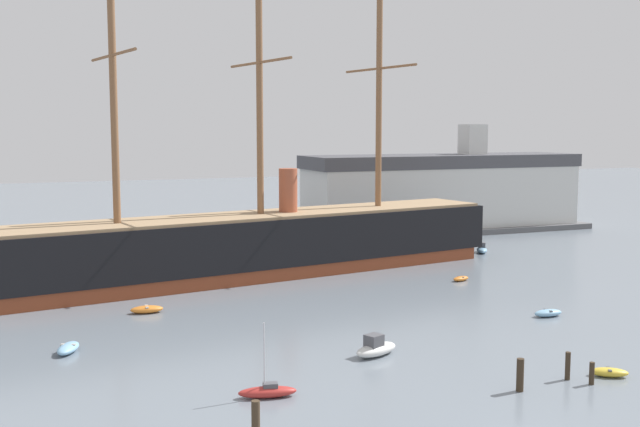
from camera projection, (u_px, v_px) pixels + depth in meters
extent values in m
cube|color=brown|center=(261.00, 269.00, 79.57)|extent=(52.90, 16.49, 1.36)
cube|color=black|center=(261.00, 240.00, 79.22)|extent=(55.10, 17.17, 4.87)
ellipsoid|color=black|center=(4.00, 270.00, 66.20)|extent=(10.90, 8.90, 6.23)
ellipsoid|color=black|center=(445.00, 229.00, 92.39)|extent=(10.90, 8.90, 6.23)
cube|color=#9E7F5B|center=(261.00, 215.00, 78.93)|extent=(53.92, 16.35, 0.29)
cylinder|color=brown|center=(113.00, 89.00, 69.70)|extent=(0.68, 0.68, 25.31)
cylinder|color=brown|center=(112.00, 55.00, 69.36)|extent=(2.46, 12.94, 0.27)
cylinder|color=brown|center=(260.00, 93.00, 77.53)|extent=(0.68, 0.68, 25.31)
cylinder|color=brown|center=(259.00, 62.00, 77.19)|extent=(2.46, 12.94, 0.27)
cylinder|color=brown|center=(379.00, 96.00, 85.36)|extent=(0.68, 0.68, 25.31)
cylinder|color=brown|center=(379.00, 68.00, 85.02)|extent=(2.46, 12.94, 0.27)
cylinder|color=#9E4C33|center=(288.00, 192.00, 80.38)|extent=(1.95, 1.95, 4.87)
ellipsoid|color=#B22D28|center=(267.00, 392.00, 43.64)|extent=(3.50, 1.72, 0.64)
cube|color=#4C4C51|center=(270.00, 386.00, 43.62)|extent=(0.94, 0.72, 0.34)
cylinder|color=silver|center=(264.00, 356.00, 43.37)|extent=(0.08, 0.08, 3.87)
ellipsoid|color=gold|center=(609.00, 372.00, 47.30)|extent=(2.50, 2.12, 0.55)
cube|color=#4C4C51|center=(609.00, 369.00, 47.27)|extent=(0.65, 0.84, 0.08)
ellipsoid|color=silver|center=(376.00, 349.00, 51.66)|extent=(3.87, 2.72, 0.83)
cube|color=#4C4C51|center=(374.00, 341.00, 51.41)|extent=(1.37, 1.31, 0.83)
ellipsoid|color=#7FB2D6|center=(68.00, 348.00, 52.30)|extent=(2.21, 2.98, 0.65)
cube|color=#B2ADA3|center=(68.00, 345.00, 52.27)|extent=(1.03, 0.64, 0.10)
ellipsoid|color=#7FB2D6|center=(548.00, 313.00, 62.35)|extent=(2.55, 1.19, 0.59)
cube|color=#4C4C51|center=(548.00, 310.00, 62.33)|extent=(0.26, 0.94, 0.09)
ellipsoid|color=orange|center=(147.00, 309.00, 63.49)|extent=(2.77, 1.39, 0.63)
cube|color=beige|center=(147.00, 307.00, 63.46)|extent=(0.33, 1.01, 0.10)
ellipsoid|color=orange|center=(461.00, 279.00, 76.83)|extent=(2.21, 1.45, 0.48)
cube|color=#4C4C51|center=(461.00, 277.00, 76.80)|extent=(0.40, 0.78, 0.07)
ellipsoid|color=#7FB2D6|center=(482.00, 250.00, 94.14)|extent=(2.53, 3.21, 0.69)
cube|color=#4C4C51|center=(482.00, 245.00, 94.28)|extent=(1.15, 1.19, 0.69)
ellipsoid|color=gray|center=(215.00, 249.00, 93.84)|extent=(3.68, 4.98, 1.07)
cube|color=#B2ADA3|center=(215.00, 242.00, 93.43)|extent=(1.72, 1.80, 1.07)
cylinder|color=#423323|center=(256.00, 423.00, 36.97)|extent=(0.42, 0.42, 2.24)
cylinder|color=#382B1E|center=(592.00, 373.00, 45.79)|extent=(0.31, 0.31, 1.38)
cylinder|color=#382B1E|center=(520.00, 375.00, 44.58)|extent=(0.43, 0.43, 1.96)
cylinder|color=#382B1E|center=(568.00, 366.00, 46.64)|extent=(0.32, 0.32, 1.74)
cube|color=#565659|center=(442.00, 228.00, 113.86)|extent=(45.53, 12.46, 0.80)
cube|color=silver|center=(442.00, 197.00, 113.33)|extent=(41.39, 10.39, 8.74)
cube|color=#47474C|center=(443.00, 161.00, 112.73)|extent=(42.22, 10.59, 1.86)
cube|color=silver|center=(473.00, 139.00, 114.27)|extent=(3.20, 3.20, 4.45)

